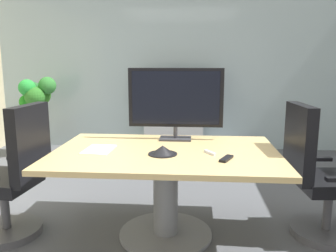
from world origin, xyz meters
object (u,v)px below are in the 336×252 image
object	(u,v)px
office_chair_left	(13,183)
conference_table	(166,174)
potted_plant	(36,105)
remote_control	(226,159)
wall_display_unit	(174,125)
conference_phone	(163,150)
office_chair_right	(318,183)
tv_monitor	(176,100)

from	to	relation	value
office_chair_left	conference_table	bearing A→B (deg)	100.08
conference_table	potted_plant	distance (m)	3.19
office_chair_left	remote_control	bearing A→B (deg)	91.26
wall_display_unit	conference_phone	xyz separation A→B (m)	(0.08, -2.75, 0.31)
conference_table	office_chair_right	bearing A→B (deg)	4.25
potted_plant	conference_phone	distance (m)	3.26
conference_phone	conference_table	bearing A→B (deg)	84.44
office_chair_right	office_chair_left	bearing A→B (deg)	90.24
office_chair_right	wall_display_unit	bearing A→B (deg)	23.19
office_chair_right	conference_table	bearing A→B (deg)	90.15
conference_table	wall_display_unit	distance (m)	2.64
office_chair_left	remote_control	xyz separation A→B (m)	(1.68, -0.13, 0.28)
office_chair_right	remote_control	size ratio (longest dim) A/B	6.41
office_chair_left	conference_phone	size ratio (longest dim) A/B	4.95
potted_plant	conference_phone	xyz separation A→B (m)	(2.14, -2.46, -0.01)
wall_display_unit	potted_plant	world-z (taller)	wall_display_unit
tv_monitor	potted_plant	distance (m)	2.96
potted_plant	wall_display_unit	bearing A→B (deg)	8.12
conference_table	office_chair_left	size ratio (longest dim) A/B	1.62
potted_plant	remote_control	world-z (taller)	potted_plant
remote_control	conference_table	bearing A→B (deg)	178.79
potted_plant	conference_phone	bearing A→B (deg)	-48.89
conference_table	tv_monitor	size ratio (longest dim) A/B	2.10
office_chair_left	tv_monitor	size ratio (longest dim) A/B	1.30
office_chair_right	wall_display_unit	size ratio (longest dim) A/B	0.83
office_chair_right	tv_monitor	world-z (taller)	tv_monitor
conference_table	potted_plant	size ratio (longest dim) A/B	1.48
office_chair_right	remote_control	xyz separation A→B (m)	(-0.77, -0.31, 0.28)
conference_table	potted_plant	bearing A→B (deg)	132.64
remote_control	office_chair_left	bearing A→B (deg)	-159.48
tv_monitor	potted_plant	xyz separation A→B (m)	(-2.21, 1.93, -0.32)
tv_monitor	remote_control	distance (m)	0.82
potted_plant	office_chair_right	bearing A→B (deg)	-33.67
tv_monitor	conference_phone	distance (m)	0.62
wall_display_unit	remote_control	size ratio (longest dim) A/B	7.71
office_chair_left	conference_phone	bearing A→B (deg)	94.60
conference_table	potted_plant	xyz separation A→B (m)	(-2.16, 2.34, 0.23)
remote_control	potted_plant	bearing A→B (deg)	160.43
office_chair_right	tv_monitor	distance (m)	1.36
wall_display_unit	tv_monitor	bearing A→B (deg)	-86.23
office_chair_left	office_chair_right	world-z (taller)	same
conference_table	office_chair_right	distance (m)	1.23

